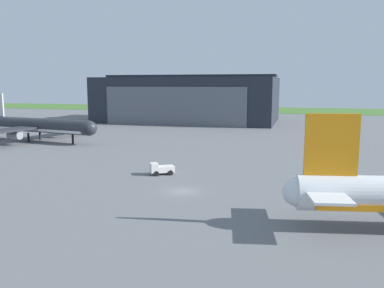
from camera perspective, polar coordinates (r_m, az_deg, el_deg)
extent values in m
plane|color=slate|center=(58.37, -1.48, -6.82)|extent=(440.00, 440.00, 0.00)
cube|color=#43722E|center=(242.30, 11.77, 4.80)|extent=(440.00, 56.00, 0.08)
cube|color=#232833|center=(167.90, -0.42, 6.44)|extent=(72.04, 41.20, 18.13)
cube|color=slate|center=(148.18, -2.66, 5.43)|extent=(54.75, 0.30, 14.50)
cube|color=#232833|center=(167.80, -0.43, 9.74)|extent=(72.04, 9.89, 1.20)
cylinder|color=#282B33|center=(115.94, -21.37, 2.55)|extent=(35.92, 9.55, 3.87)
sphere|color=#282B33|center=(103.80, -14.51, 2.22)|extent=(3.71, 3.71, 3.71)
cube|color=silver|center=(116.05, -21.34, 2.02)|extent=(33.10, 9.13, 0.68)
cube|color=#282B33|center=(129.54, -25.28, 3.06)|extent=(4.04, 5.86, 0.28)
cube|color=#282B33|center=(110.54, -24.97, 1.81)|extent=(8.20, 16.61, 0.56)
cube|color=#282B33|center=(122.84, -18.56, 2.77)|extent=(8.20, 16.61, 0.56)
cylinder|color=gray|center=(110.91, -24.16, 1.17)|extent=(3.97, 2.69, 2.13)
cylinder|color=gray|center=(121.51, -18.66, 2.06)|extent=(3.97, 2.69, 2.13)
cylinder|color=black|center=(107.89, -16.80, 0.66)|extent=(0.56, 0.56, 2.49)
cylinder|color=black|center=(115.95, -22.49, 0.90)|extent=(0.56, 0.56, 2.49)
cylinder|color=black|center=(118.71, -21.06, 1.15)|extent=(0.56, 0.56, 2.49)
sphere|color=silver|center=(44.66, 14.81, -6.71)|extent=(3.03, 3.03, 3.03)
cube|color=orange|center=(44.35, 19.47, -0.09)|extent=(5.59, 1.48, 6.61)
cube|color=silver|center=(42.36, 19.01, -7.19)|extent=(4.87, 6.09, 0.28)
cube|color=silver|center=(47.85, 17.28, -5.31)|extent=(4.87, 6.09, 0.28)
cube|color=white|center=(68.65, -5.49, -3.43)|extent=(2.13, 2.37, 1.63)
cube|color=white|center=(69.12, -3.81, -3.59)|extent=(3.49, 3.23, 1.02)
cylinder|color=black|center=(69.92, -5.49, -3.90)|extent=(0.86, 0.67, 0.85)
cylinder|color=black|center=(67.81, -5.13, -4.29)|extent=(0.86, 0.67, 0.85)
cylinder|color=black|center=(70.41, -3.52, -3.78)|extent=(0.86, 0.67, 0.85)
cylinder|color=black|center=(68.32, -3.11, -4.17)|extent=(0.86, 0.67, 0.85)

